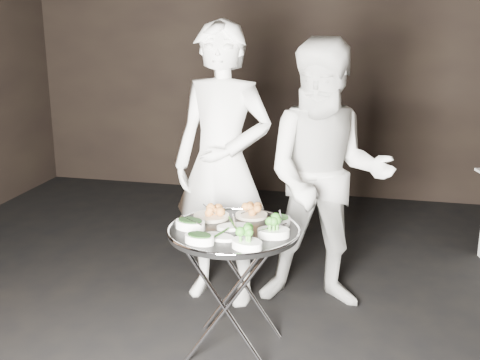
% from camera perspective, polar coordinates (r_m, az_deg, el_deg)
% --- Properties ---
extents(wall_back, '(6.00, 0.05, 3.00)m').
position_cam_1_polar(wall_back, '(6.09, 7.79, 12.38)').
color(wall_back, black).
rests_on(wall_back, floor).
extents(tray_stand, '(0.48, 0.40, 0.70)m').
position_cam_1_polar(tray_stand, '(3.32, -0.60, -9.96)').
color(tray_stand, silver).
rests_on(tray_stand, floor).
extents(serving_tray, '(0.71, 0.71, 0.04)m').
position_cam_1_polar(serving_tray, '(3.20, -0.61, -4.85)').
color(serving_tray, black).
rests_on(serving_tray, tray_stand).
extents(potato_plate_a, '(0.20, 0.20, 0.07)m').
position_cam_1_polar(potato_plate_a, '(3.37, -2.74, -3.08)').
color(potato_plate_a, beige).
rests_on(potato_plate_a, serving_tray).
extents(potato_plate_b, '(0.18, 0.18, 0.07)m').
position_cam_1_polar(potato_plate_b, '(3.38, 1.09, -3.03)').
color(potato_plate_b, beige).
rests_on(potato_plate_b, serving_tray).
extents(greens_bowl, '(0.11, 0.11, 0.06)m').
position_cam_1_polar(greens_bowl, '(3.26, 3.84, -3.78)').
color(greens_bowl, white).
rests_on(greens_bowl, serving_tray).
extents(asparagus_plate_a, '(0.20, 0.17, 0.04)m').
position_cam_1_polar(asparagus_plate_a, '(3.20, -0.63, -4.35)').
color(asparagus_plate_a, white).
rests_on(asparagus_plate_a, serving_tray).
extents(asparagus_plate_b, '(0.19, 0.14, 0.03)m').
position_cam_1_polar(asparagus_plate_b, '(3.07, -2.02, -5.31)').
color(asparagus_plate_b, white).
rests_on(asparagus_plate_b, serving_tray).
extents(spinach_bowl_a, '(0.19, 0.14, 0.07)m').
position_cam_1_polar(spinach_bowl_a, '(3.20, -4.74, -4.10)').
color(spinach_bowl_a, white).
rests_on(spinach_bowl_a, serving_tray).
extents(spinach_bowl_b, '(0.17, 0.13, 0.06)m').
position_cam_1_polar(spinach_bowl_b, '(3.01, -3.87, -5.47)').
color(spinach_bowl_b, white).
rests_on(spinach_bowl_b, serving_tray).
extents(broccoli_bowl_a, '(0.19, 0.15, 0.07)m').
position_cam_1_polar(broccoli_bowl_a, '(3.09, 3.20, -4.85)').
color(broccoli_bowl_a, white).
rests_on(broccoli_bowl_a, serving_tray).
extents(broccoli_bowl_b, '(0.20, 0.17, 0.07)m').
position_cam_1_polar(broccoli_bowl_b, '(2.94, 0.66, -5.95)').
color(broccoli_bowl_b, white).
rests_on(broccoli_bowl_b, serving_tray).
extents(serving_utensils, '(0.58, 0.42, 0.01)m').
position_cam_1_polar(serving_utensils, '(3.24, -0.04, -3.50)').
color(serving_utensils, silver).
rests_on(serving_utensils, serving_tray).
extents(waiter_left, '(0.72, 0.54, 1.79)m').
position_cam_1_polar(waiter_left, '(3.79, -1.69, 1.37)').
color(waiter_left, silver).
rests_on(waiter_left, floor).
extents(waiter_right, '(0.88, 0.72, 1.69)m').
position_cam_1_polar(waiter_right, '(3.74, 8.18, 0.26)').
color(waiter_right, silver).
rests_on(waiter_right, floor).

